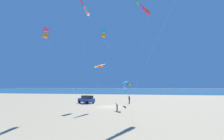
{
  "coord_description": "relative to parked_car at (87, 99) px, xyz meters",
  "views": [
    {
      "loc": [
        29.04,
        5.77,
        4.05
      ],
      "look_at": [
        2.51,
        1.16,
        7.14
      ],
      "focal_mm": 23.11,
      "sensor_mm": 36.0,
      "label": 1
    }
  ],
  "objects": [
    {
      "name": "kite_windsock_rainbow_low_near",
      "position": [
        1.67,
        10.45,
        3.48
      ],
      "size": [
        4.64,
        8.86,
        4.77
      ],
      "color": "red",
      "rests_on": "ground_plane"
    },
    {
      "name": "ground_plane",
      "position": [
        5.15,
        6.5,
        -0.95
      ],
      "size": [
        600.0,
        600.0,
        0.0
      ],
      "primitive_type": "plane",
      "color": "tan"
    },
    {
      "name": "person_child_green_jacket",
      "position": [
        9.5,
        8.86,
        -0.27
      ],
      "size": [
        0.29,
        0.37,
        1.25
      ],
      "color": "#335199",
      "rests_on": "ground_plane"
    },
    {
      "name": "kite_windsock_red_high_left",
      "position": [
        9.1,
        5.94,
        6.78
      ],
      "size": [
        9.42,
        4.76,
        8.28
      ],
      "color": "blue",
      "rests_on": "ground_plane"
    },
    {
      "name": "cooler_box",
      "position": [
        2.39,
        -0.04,
        -0.74
      ],
      "size": [
        0.62,
        0.42,
        0.42
      ],
      "color": "purple",
      "rests_on": "ground_plane"
    },
    {
      "name": "ocean_water_strip",
      "position": [
        -159.85,
        6.5,
        -0.95
      ],
      "size": [
        240.0,
        600.0,
        0.01
      ],
      "primitive_type": "cube",
      "color": "#285B7A",
      "rests_on": "ground_plane"
    },
    {
      "name": "kite_box_green_low_center",
      "position": [
        3.17,
        4.92,
        15.28
      ],
      "size": [
        6.96,
        6.9,
        17.12
      ],
      "color": "#1EB7C6",
      "rests_on": "ground_plane"
    },
    {
      "name": "person_adult_flyer",
      "position": [
        -0.95,
        10.36,
        0.07
      ],
      "size": [
        0.67,
        0.61,
        1.89
      ],
      "color": "#335199",
      "rests_on": "ground_plane"
    },
    {
      "name": "kite_box_yellow_midlevel",
      "position": [
        7.37,
        -6.81,
        14.57
      ],
      "size": [
        10.8,
        4.4,
        16.61
      ],
      "color": "#EF4C93",
      "rests_on": "ground_plane"
    },
    {
      "name": "kite_delta_black_fish_shape",
      "position": [
        7.48,
        9.95,
        3.82
      ],
      "size": [
        6.35,
        2.33,
        5.14
      ],
      "color": "#1EB7C6",
      "rests_on": "ground_plane"
    },
    {
      "name": "kite_windsock_small_distant",
      "position": [
        11.04,
        3.55,
        16.63
      ],
      "size": [
        12.04,
        5.52,
        18.09
      ],
      "color": "white",
      "rests_on": "ground_plane"
    },
    {
      "name": "parked_car",
      "position": [
        0.0,
        0.0,
        0.0
      ],
      "size": [
        3.73,
        4.65,
        1.85
      ],
      "color": "#1E479E",
      "rests_on": "ground_plane"
    },
    {
      "name": "kite_windsock_striped_overhead",
      "position": [
        8.6,
        13.94,
        17.08
      ],
      "size": [
        11.7,
        3.84,
        18.47
      ],
      "color": "red",
      "rests_on": "ground_plane"
    }
  ]
}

